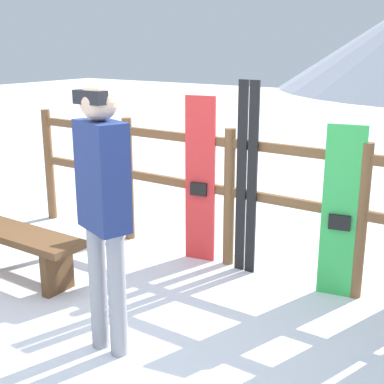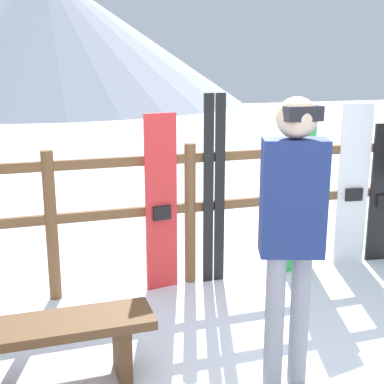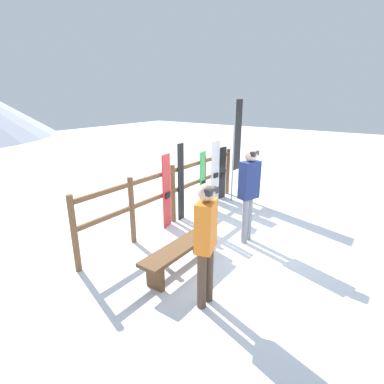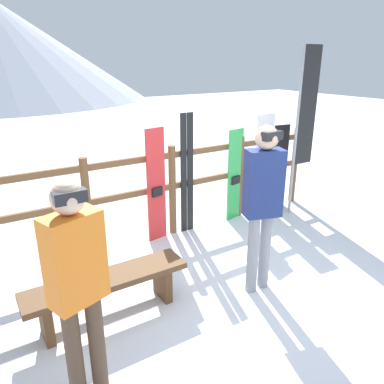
% 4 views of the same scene
% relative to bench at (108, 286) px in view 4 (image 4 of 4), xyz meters
% --- Properties ---
extents(ground_plane, '(40.00, 40.00, 0.00)m').
position_rel_bench_xyz_m(ground_plane, '(1.44, -0.46, -0.33)').
color(ground_plane, white).
extents(fence, '(4.88, 0.10, 1.27)m').
position_rel_bench_xyz_m(fence, '(1.44, 1.30, 0.41)').
color(fence, brown).
rests_on(fence, ground).
extents(bench, '(1.55, 0.36, 0.44)m').
position_rel_bench_xyz_m(bench, '(0.00, 0.00, 0.00)').
color(bench, brown).
rests_on(bench, ground).
extents(person_navy, '(0.41, 0.31, 1.77)m').
position_rel_bench_xyz_m(person_navy, '(1.53, -0.40, 0.74)').
color(person_navy, gray).
rests_on(person_navy, ground).
extents(person_orange, '(0.42, 0.31, 1.67)m').
position_rel_bench_xyz_m(person_orange, '(-0.44, -0.76, 0.66)').
color(person_orange, '#4C3828').
rests_on(person_orange, ground).
extents(snowboard_red, '(0.29, 0.09, 1.54)m').
position_rel_bench_xyz_m(snowboard_red, '(1.16, 1.24, 0.44)').
color(snowboard_red, red).
rests_on(snowboard_red, ground).
extents(ski_pair_black, '(0.19, 0.02, 1.70)m').
position_rel_bench_xyz_m(ski_pair_black, '(1.64, 1.24, 0.52)').
color(ski_pair_black, black).
rests_on(ski_pair_black, ground).
extents(snowboard_green, '(0.31, 0.10, 1.40)m').
position_rel_bench_xyz_m(snowboard_green, '(2.49, 1.24, 0.36)').
color(snowboard_green, green).
rests_on(snowboard_green, ground).
extents(snowboard_white, '(0.31, 0.08, 1.57)m').
position_rel_bench_xyz_m(snowboard_white, '(3.06, 1.24, 0.45)').
color(snowboard_white, white).
rests_on(snowboard_white, ground).
extents(snowboard_black_stripe, '(0.28, 0.08, 1.38)m').
position_rel_bench_xyz_m(snowboard_black_stripe, '(3.42, 1.24, 0.35)').
color(snowboard_black_stripe, black).
rests_on(snowboard_black_stripe, ground).
extents(rental_flag, '(0.40, 0.04, 2.55)m').
position_rel_bench_xyz_m(rental_flag, '(3.51, 0.92, 1.21)').
color(rental_flag, '#99999E').
rests_on(rental_flag, ground).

